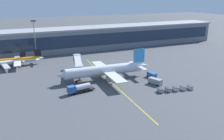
{
  "coord_description": "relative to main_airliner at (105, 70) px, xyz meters",
  "views": [
    {
      "loc": [
        -45.41,
        -89.46,
        35.49
      ],
      "look_at": [
        -2.89,
        3.47,
        4.5
      ],
      "focal_mm": 39.5,
      "sensor_mm": 36.0,
      "label": 1
    }
  ],
  "objects": [
    {
      "name": "commuter_jet_near",
      "position": [
        -40.46,
        38.68,
        -2.02
      ],
      "size": [
        26.56,
        21.17,
        6.78
      ],
      "color": "#B2B7BC",
      "rests_on": "ground_plane"
    },
    {
      "name": "baggage_cart_0",
      "position": [
        13.38,
        -22.85,
        -3.45
      ],
      "size": [
        2.02,
        2.88,
        1.48
      ],
      "color": "gray",
      "rests_on": "ground_plane"
    },
    {
      "name": "baggage_cart_4",
      "position": [
        25.98,
        -25.07,
        -3.45
      ],
      "size": [
        2.02,
        2.88,
        1.48
      ],
      "color": "#B2B7BC",
      "rests_on": "ground_plane"
    },
    {
      "name": "jet_bridge",
      "position": [
        -8.0,
        13.39,
        0.99
      ],
      "size": [
        9.11,
        23.8,
        6.91
      ],
      "color": "#B2B7BC",
      "rests_on": "ground_plane"
    },
    {
      "name": "commuter_jet_far",
      "position": [
        -33.86,
        40.0,
        -1.37
      ],
      "size": [
        29.14,
        23.16,
        7.96
      ],
      "color": "white",
      "rests_on": "ground_plane"
    },
    {
      "name": "lavatory_truck",
      "position": [
        16.68,
        -14.74,
        -2.81
      ],
      "size": [
        4.25,
        6.24,
        2.5
      ],
      "color": "gray",
      "rests_on": "ground_plane"
    },
    {
      "name": "main_airliner",
      "position": [
        0.0,
        0.0,
        0.0
      ],
      "size": [
        42.68,
        33.63,
        12.42
      ],
      "color": "silver",
      "rests_on": "ground_plane"
    },
    {
      "name": "fuel_tanker",
      "position": [
        -14.9,
        -10.39,
        -2.48
      ],
      "size": [
        11.05,
        4.1,
        3.25
      ],
      "color": "#232326",
      "rests_on": "ground_plane"
    },
    {
      "name": "apron_light_mast_0",
      "position": [
        -21.63,
        52.63,
        8.75
      ],
      "size": [
        2.8,
        0.5,
        22.04
      ],
      "color": "gray",
      "rests_on": "ground_plane"
    },
    {
      "name": "baggage_cart_3",
      "position": [
        22.83,
        -24.52,
        -3.45
      ],
      "size": [
        2.02,
        2.88,
        1.48
      ],
      "color": "#B2B7BC",
      "rests_on": "ground_plane"
    },
    {
      "name": "crew_van",
      "position": [
        20.33,
        -6.52,
        -2.91
      ],
      "size": [
        2.46,
        5.14,
        2.3
      ],
      "color": "#285B9E",
      "rests_on": "ground_plane"
    },
    {
      "name": "ground_plane",
      "position": [
        5.51,
        -5.45,
        -4.23
      ],
      "size": [
        700.0,
        700.0,
        0.0
      ],
      "primitive_type": "plane",
      "color": "#47494F"
    },
    {
      "name": "baggage_cart_1",
      "position": [
        16.53,
        -23.4,
        -3.45
      ],
      "size": [
        2.02,
        2.88,
        1.48
      ],
      "color": "gray",
      "rests_on": "ground_plane"
    },
    {
      "name": "baggage_cart_2",
      "position": [
        19.68,
        -23.96,
        -3.45
      ],
      "size": [
        2.02,
        2.88,
        1.48
      ],
      "color": "#B2B7BC",
      "rests_on": "ground_plane"
    },
    {
      "name": "apron_lead_in_line",
      "position": [
        1.15,
        -3.45,
        -4.22
      ],
      "size": [
        6.13,
        79.81,
        0.01
      ],
      "primitive_type": "cube",
      "rotation": [
        0.0,
        0.0,
        -0.07
      ],
      "color": "yellow",
      "rests_on": "ground_plane"
    },
    {
      "name": "terminal_building",
      "position": [
        24.1,
        64.59,
        3.28
      ],
      "size": [
        184.57,
        20.05,
        14.97
      ],
      "color": "slate",
      "rests_on": "ground_plane"
    }
  ]
}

